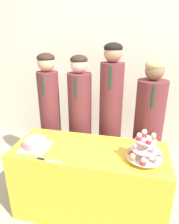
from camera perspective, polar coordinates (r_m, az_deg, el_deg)
name	(u,v)px	position (r m, az deg, el deg)	size (l,w,h in m)	color
wall_back	(112,60)	(2.98, 6.37, 14.60)	(9.00, 0.06, 2.70)	beige
table	(89,181)	(2.05, -0.09, -19.04)	(1.40, 0.57, 0.72)	yellow
round_cake	(35,142)	(1.90, -15.27, -8.32)	(0.25, 0.25, 0.11)	white
cake_knife	(45,160)	(1.73, -12.51, -13.22)	(0.23, 0.04, 0.01)	silver
cupcake_stand	(145,149)	(1.68, 15.44, -10.13)	(0.29, 0.29, 0.26)	silver
student_0	(50,117)	(2.48, -11.14, -1.41)	(0.24, 0.25, 1.50)	brown
student_1	(80,122)	(2.37, -2.71, -2.84)	(0.27, 0.27, 1.49)	brown
student_2	(110,119)	(2.27, 5.97, -2.00)	(0.25, 0.26, 1.62)	brown
student_3	(148,131)	(2.31, 16.26, -5.25)	(0.31, 0.32, 1.46)	brown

